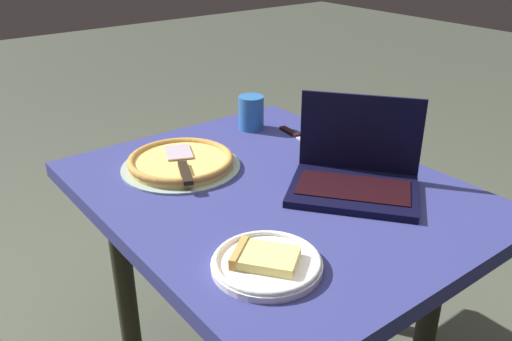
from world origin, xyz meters
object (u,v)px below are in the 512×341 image
dining_table (273,220)px  pizza_plate (266,262)px  pizza_tray (181,162)px  drink_cup (251,112)px  laptop (355,171)px  table_knife (297,136)px

dining_table → pizza_plate: (-0.26, 0.23, 0.11)m
pizza_tray → drink_cup: size_ratio=3.01×
laptop → pizza_plate: (-0.13, 0.39, -0.03)m
dining_table → laptop: 0.25m
pizza_plate → drink_cup: drink_cup is taller
dining_table → drink_cup: bearing=-29.3°
pizza_plate → table_knife: pizza_plate is taller
dining_table → drink_cup: 0.45m
drink_cup → table_knife: bearing=-155.8°
dining_table → laptop: (-0.13, -0.16, 0.14)m
dining_table → pizza_plate: size_ratio=4.62×
dining_table → table_knife: 0.36m
pizza_plate → table_knife: bearing=-46.6°
dining_table → pizza_tray: (0.24, 0.13, 0.11)m
laptop → pizza_plate: bearing=108.6°
dining_table → laptop: laptop is taller
dining_table → drink_cup: size_ratio=9.39×
laptop → drink_cup: size_ratio=3.56×
laptop → pizza_tray: bearing=37.7°
drink_cup → laptop: bearing=174.6°
laptop → pizza_plate: 0.41m
laptop → drink_cup: 0.49m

